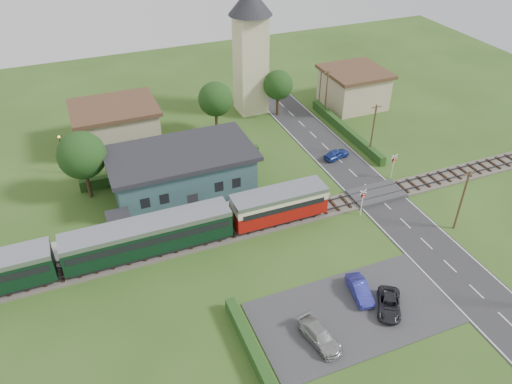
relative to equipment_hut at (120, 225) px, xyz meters
name	(u,v)px	position (x,y,z in m)	size (l,w,h in m)	color
ground	(305,227)	(18.00, -5.20, -1.75)	(120.00, 120.00, 0.00)	#2D4C19
railway_track	(297,215)	(18.00, -3.20, -1.64)	(76.00, 3.20, 0.49)	#4C443D
road	(386,205)	(28.00, -5.20, -1.72)	(6.00, 70.00, 0.05)	#28282B
car_park	(353,313)	(16.50, -17.20, -1.71)	(17.00, 9.00, 0.08)	#333335
crossing_deck	(376,194)	(28.00, -3.20, -1.52)	(6.20, 3.40, 0.45)	#333335
platform	(198,219)	(8.00, 0.00, -1.52)	(30.00, 3.00, 0.45)	gray
equipment_hut	(120,225)	(0.00, 0.00, 0.00)	(2.30, 2.30, 2.55)	beige
station_building	(182,172)	(8.00, 5.79, 0.95)	(16.00, 9.00, 5.30)	#2F5F5D
train	(115,244)	(-0.93, -3.20, 0.43)	(43.20, 2.90, 3.40)	#232328
church_tower	(251,42)	(23.00, 22.80, 8.48)	(6.00, 6.00, 17.60)	beige
house_west	(116,125)	(3.00, 19.80, 1.04)	(10.80, 8.80, 5.50)	tan
house_east	(354,87)	(38.00, 18.80, 1.05)	(8.80, 8.80, 5.50)	tan
hedge_carpark	(249,343)	(7.00, -17.20, -1.15)	(0.80, 9.00, 1.20)	#193814
hedge_roadside	(346,130)	(32.20, 10.80, -1.15)	(0.80, 18.00, 1.20)	#193814
hedge_station	(174,167)	(8.00, 10.30, -1.10)	(22.00, 0.80, 1.30)	#193814
tree_a	(82,155)	(-2.00, 8.80, 3.63)	(5.20, 5.20, 8.00)	#332316
tree_b	(215,99)	(16.00, 17.80, 3.27)	(4.60, 4.60, 7.34)	#332316
tree_c	(278,85)	(26.00, 19.80, 2.91)	(4.20, 4.20, 6.78)	#332316
utility_pole_b	(462,200)	(32.20, -11.20, 1.88)	(1.40, 0.22, 7.00)	#473321
utility_pole_c	(373,130)	(32.20, 4.80, 1.88)	(1.40, 0.22, 7.00)	#473321
utility_pole_d	(326,93)	(32.20, 16.80, 1.88)	(1.40, 0.22, 7.00)	#473321
crossing_signal_near	(363,199)	(24.40, -5.61, 0.39)	(0.84, 0.28, 3.28)	silver
crossing_signal_far	(393,163)	(31.60, -0.81, 0.39)	(0.84, 0.28, 3.28)	silver
streetlamp_west	(63,152)	(-4.00, 14.80, 1.29)	(0.30, 0.30, 5.15)	#3F3F47
streetlamp_east	(321,82)	(34.00, 21.80, 1.29)	(0.30, 0.30, 5.15)	#3F3F47
car_on_road	(336,154)	(27.85, 5.67, -1.11)	(1.40, 3.47, 1.18)	navy
car_park_blue	(360,290)	(18.06, -15.62, -1.03)	(1.34, 3.85, 1.27)	#292C94
car_park_silver	(320,336)	(12.43, -18.76, -1.03)	(1.77, 4.36, 1.26)	#979797
car_park_dark	(389,304)	(19.51, -17.98, -1.10)	(1.88, 4.07, 1.13)	black
pedestrian_near	(261,197)	(15.11, -0.16, -0.47)	(0.60, 0.40, 1.66)	gray
pedestrian_far	(120,227)	(0.01, 0.31, -0.46)	(0.81, 0.63, 1.67)	gray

